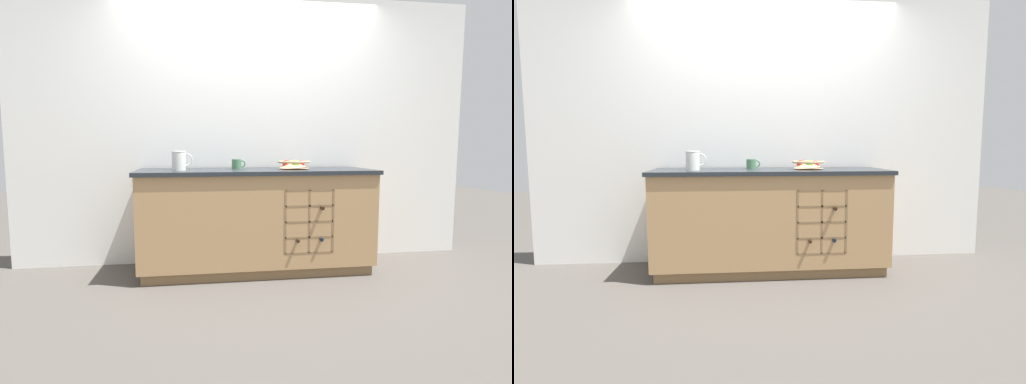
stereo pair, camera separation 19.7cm
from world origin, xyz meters
The scene contains 6 objects.
ground_plane centered at (0.00, 0.00, 0.00)m, with size 14.00×14.00×0.00m, color #4C4742.
back_wall centered at (0.00, 0.40, 1.27)m, with size 4.42×0.06×2.55m, color white.
kitchen_island centered at (0.00, 0.00, 0.46)m, with size 2.06×0.71×0.92m.
fruit_bowl centered at (0.34, -0.02, 0.96)m, with size 0.29×0.29×0.08m.
white_pitcher centered at (-0.67, -0.06, 1.00)m, with size 0.18×0.12×0.16m.
ceramic_mug centered at (-0.16, 0.11, 0.96)m, with size 0.13×0.09×0.09m.
Camera 2 is at (-0.34, -3.52, 1.11)m, focal length 28.00 mm.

